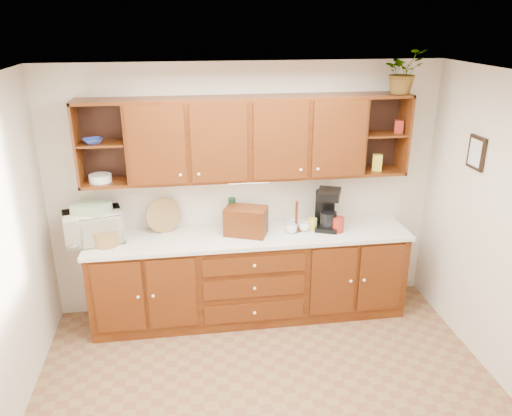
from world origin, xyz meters
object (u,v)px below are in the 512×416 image
object	(u,v)px
potted_plant	(403,71)
microwave	(94,227)
bread_box	(246,221)
coffee_maker	(327,210)

from	to	relation	value
potted_plant	microwave	bearing A→B (deg)	-179.30
bread_box	potted_plant	xyz separation A→B (m)	(1.54, 0.09, 1.42)
coffee_maker	microwave	bearing A→B (deg)	-157.77
coffee_maker	bread_box	bearing A→B (deg)	-154.62
bread_box	potted_plant	world-z (taller)	potted_plant
coffee_maker	potted_plant	bearing A→B (deg)	26.08
bread_box	coffee_maker	distance (m)	0.85
bread_box	coffee_maker	bearing A→B (deg)	24.75
microwave	potted_plant	size ratio (longest dim) A/B	1.29
bread_box	coffee_maker	world-z (taller)	coffee_maker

